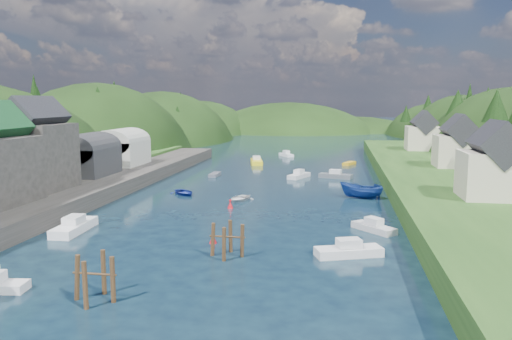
% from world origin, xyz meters
% --- Properties ---
extents(ground, '(600.00, 600.00, 0.00)m').
position_xyz_m(ground, '(0.00, 50.00, 0.00)').
color(ground, black).
rests_on(ground, ground).
extents(hillside_left, '(44.00, 245.56, 52.00)m').
position_xyz_m(hillside_left, '(-45.00, 75.00, -8.03)').
color(hillside_left, black).
rests_on(hillside_left, ground).
extents(hillside_right, '(36.00, 245.56, 48.00)m').
position_xyz_m(hillside_right, '(45.00, 75.00, -7.41)').
color(hillside_right, black).
rests_on(hillside_right, ground).
extents(far_hills, '(103.00, 68.00, 44.00)m').
position_xyz_m(far_hills, '(1.22, 174.01, -10.80)').
color(far_hills, black).
rests_on(far_hills, ground).
extents(hill_trees, '(91.72, 148.01, 12.12)m').
position_xyz_m(hill_trees, '(-0.41, 66.33, 11.02)').
color(hill_trees, black).
rests_on(hill_trees, ground).
extents(quay_left, '(12.00, 110.00, 2.00)m').
position_xyz_m(quay_left, '(-24.00, 20.00, 1.00)').
color(quay_left, '#2D2B28').
rests_on(quay_left, ground).
extents(boat_sheds, '(7.00, 21.00, 7.50)m').
position_xyz_m(boat_sheds, '(-26.00, 39.00, 5.27)').
color(boat_sheds, '#2D2D30').
rests_on(boat_sheds, quay_left).
extents(terrace_right, '(16.00, 120.00, 2.40)m').
position_xyz_m(terrace_right, '(25.00, 40.00, 1.20)').
color(terrace_right, '#234719').
rests_on(terrace_right, ground).
extents(right_bank_cottages, '(9.00, 59.24, 8.41)m').
position_xyz_m(right_bank_cottages, '(28.00, 48.33, 5.84)').
color(right_bank_cottages, beige).
rests_on(right_bank_cottages, terrace_right).
extents(piling_cluster_near, '(2.96, 2.79, 3.64)m').
position_xyz_m(piling_cluster_near, '(-4.92, -5.72, 1.25)').
color(piling_cluster_near, '#382314').
rests_on(piling_cluster_near, ground).
extents(piling_cluster_far, '(2.99, 2.81, 3.41)m').
position_xyz_m(piling_cluster_far, '(1.46, 4.72, 1.14)').
color(piling_cluster_far, '#382314').
rests_on(piling_cluster_far, ground).
extents(channel_buoy_near, '(0.70, 0.70, 1.10)m').
position_xyz_m(channel_buoy_near, '(-0.67, 8.25, 0.48)').
color(channel_buoy_near, red).
rests_on(channel_buoy_near, ground).
extents(channel_buoy_far, '(0.70, 0.70, 1.10)m').
position_xyz_m(channel_buoy_far, '(-2.29, 22.95, 0.48)').
color(channel_buoy_far, red).
rests_on(channel_buoy_far, ground).
extents(moored_boats, '(32.91, 101.59, 2.22)m').
position_xyz_m(moored_boats, '(-0.21, 25.20, 0.59)').
color(moored_boats, yellow).
rests_on(moored_boats, ground).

